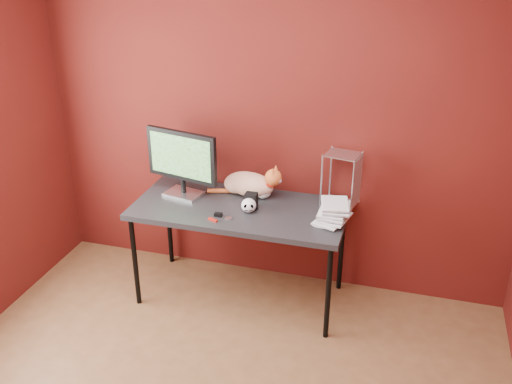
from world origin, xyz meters
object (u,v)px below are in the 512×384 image
(monitor, at_px, (182,160))
(cat, at_px, (250,184))
(desk, at_px, (240,213))
(skull_mug, at_px, (249,205))
(book_stack, at_px, (327,118))
(speaker, at_px, (251,201))

(monitor, bearing_deg, cat, 27.78)
(desk, bearing_deg, skull_mug, -35.63)
(book_stack, bearing_deg, speaker, 178.62)
(desk, relative_size, skull_mug, 13.86)
(monitor, distance_m, book_stack, 1.13)
(monitor, bearing_deg, book_stack, 7.70)
(speaker, height_order, book_stack, book_stack)
(skull_mug, height_order, book_stack, book_stack)
(speaker, bearing_deg, desk, 176.98)
(skull_mug, distance_m, speaker, 0.06)
(skull_mug, bearing_deg, desk, 128.46)
(monitor, distance_m, cat, 0.52)
(cat, bearing_deg, book_stack, -11.53)
(book_stack, bearing_deg, monitor, 175.27)
(book_stack, bearing_deg, skull_mug, -174.63)
(desk, bearing_deg, cat, 85.56)
(monitor, bearing_deg, desk, 3.42)
(desk, bearing_deg, speaker, -1.22)
(cat, xyz_separation_m, speaker, (0.07, -0.20, -0.04))
(cat, distance_m, speaker, 0.22)
(skull_mug, xyz_separation_m, speaker, (-0.00, 0.06, 0.00))
(desk, xyz_separation_m, skull_mug, (0.08, -0.06, 0.10))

